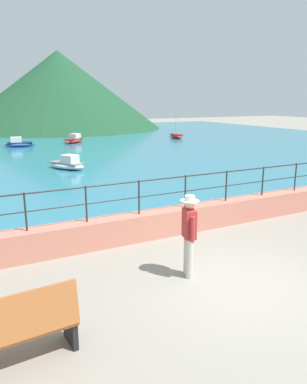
{
  "coord_description": "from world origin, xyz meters",
  "views": [
    {
      "loc": [
        -4.65,
        -5.26,
        3.61
      ],
      "look_at": [
        -0.02,
        3.7,
        1.1
      ],
      "focal_mm": 34.78,
      "sensor_mm": 36.0,
      "label": 1
    }
  ],
  "objects_px": {
    "bench_main": "(16,330)",
    "boat_3": "(176,136)",
    "boat_1": "(19,143)",
    "boat_4": "(74,140)",
    "boat_0": "(67,164)",
    "person_walking": "(189,232)"
  },
  "relations": [
    {
      "from": "boat_3",
      "to": "boat_0",
      "type": "bearing_deg",
      "value": -139.77
    },
    {
      "from": "boat_1",
      "to": "boat_3",
      "type": "relative_size",
      "value": 0.99
    },
    {
      "from": "bench_main",
      "to": "boat_4",
      "type": "distance_m",
      "value": 27.4
    },
    {
      "from": "bench_main",
      "to": "person_walking",
      "type": "height_order",
      "value": "person_walking"
    },
    {
      "from": "boat_0",
      "to": "boat_4",
      "type": "relative_size",
      "value": 1.05
    },
    {
      "from": "bench_main",
      "to": "person_walking",
      "type": "xyz_separation_m",
      "value": [
        3.57,
        1.22,
        0.42
      ]
    },
    {
      "from": "person_walking",
      "to": "boat_0",
      "type": "height_order",
      "value": "person_walking"
    },
    {
      "from": "bench_main",
      "to": "boat_1",
      "type": "distance_m",
      "value": 25.74
    },
    {
      "from": "bench_main",
      "to": "boat_0",
      "type": "distance_m",
      "value": 15.06
    },
    {
      "from": "boat_3",
      "to": "boat_4",
      "type": "distance_m",
      "value": 9.75
    },
    {
      "from": "person_walking",
      "to": "boat_1",
      "type": "xyz_separation_m",
      "value": [
        0.02,
        24.26,
        -0.65
      ]
    },
    {
      "from": "boat_1",
      "to": "boat_4",
      "type": "height_order",
      "value": "same"
    },
    {
      "from": "boat_0",
      "to": "person_walking",
      "type": "bearing_deg",
      "value": -93.81
    },
    {
      "from": "bench_main",
      "to": "boat_3",
      "type": "bearing_deg",
      "value": 55.26
    },
    {
      "from": "bench_main",
      "to": "boat_3",
      "type": "xyz_separation_m",
      "value": [
        17.82,
        25.7,
        -0.29
      ]
    },
    {
      "from": "boat_1",
      "to": "boat_4",
      "type": "xyz_separation_m",
      "value": [
        4.49,
        0.69,
        0.0
      ]
    },
    {
      "from": "boat_1",
      "to": "bench_main",
      "type": "bearing_deg",
      "value": -98.02
    },
    {
      "from": "boat_4",
      "to": "boat_3",
      "type": "bearing_deg",
      "value": -2.79
    },
    {
      "from": "bench_main",
      "to": "boat_3",
      "type": "height_order",
      "value": "boat_3"
    },
    {
      "from": "boat_3",
      "to": "boat_1",
      "type": "bearing_deg",
      "value": -179.12
    },
    {
      "from": "boat_0",
      "to": "boat_1",
      "type": "distance_m",
      "value": 11.13
    },
    {
      "from": "person_walking",
      "to": "boat_4",
      "type": "relative_size",
      "value": 0.75
    }
  ]
}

